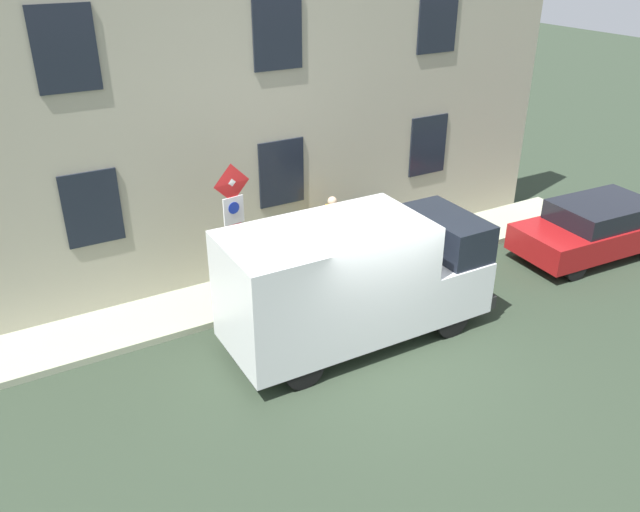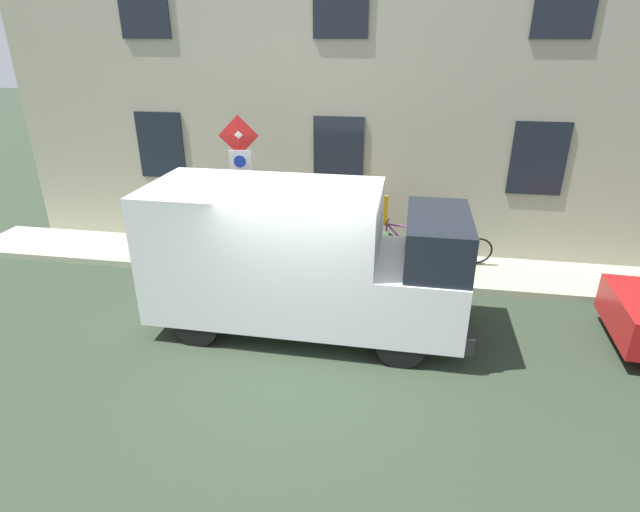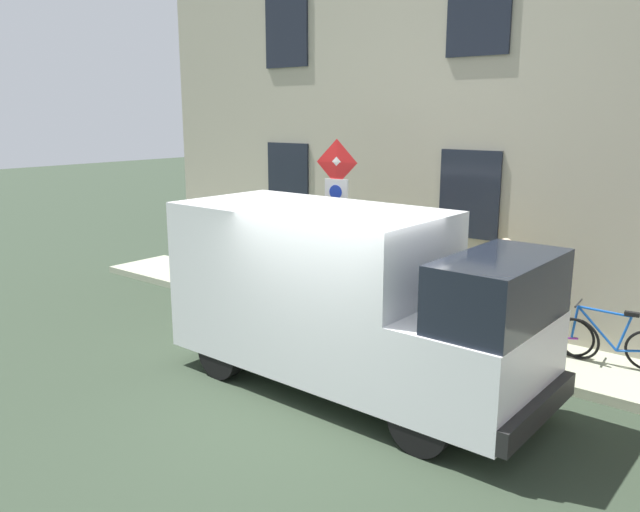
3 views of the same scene
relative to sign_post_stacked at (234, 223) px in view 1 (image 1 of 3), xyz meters
The scene contains 10 objects.
ground_plane 3.94m from the sign_post_stacked, 147.81° to the right, with size 80.00×80.00×0.00m, color #2B3729.
sidewalk_slab 2.78m from the sign_post_stacked, 70.85° to the right, with size 1.64×17.07×0.14m, color #A2A78B.
building_facade 3.00m from the sign_post_stacked, 44.84° to the right, with size 0.75×15.07×7.52m.
sign_post_stacked is the anchor object (origin of this frame).
delivery_van 2.60m from the sign_post_stacked, 140.10° to the right, with size 2.06×5.35×2.50m.
parked_hatchback 9.05m from the sign_post_stacked, 101.33° to the right, with size 1.97×4.09×1.38m.
bicycle_blue 4.72m from the sign_post_stacked, 78.54° to the right, with size 0.46×1.72×0.89m.
bicycle_purple 3.86m from the sign_post_stacked, 75.42° to the right, with size 0.46×1.71×0.89m.
pedestrian 3.03m from the sign_post_stacked, 73.92° to the right, with size 0.47×0.38×1.72m.
litter_bin 3.17m from the sign_post_stacked, 86.97° to the right, with size 0.44×0.44×0.90m, color #2D5133.
Camera 1 is at (-8.14, 6.11, 7.29)m, focal length 36.34 mm.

